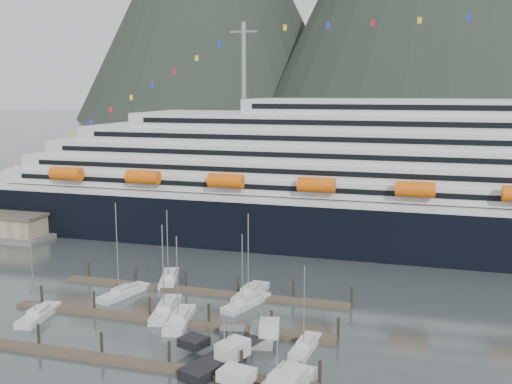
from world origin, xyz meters
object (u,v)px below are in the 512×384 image
at_px(sailboat_g, 246,303).
at_px(sailboat_c, 180,320).
at_px(sailboat_d, 166,310).
at_px(sailboat_h, 305,346).
at_px(sailboat_f, 251,293).
at_px(sailboat_b, 123,293).
at_px(sailboat_a, 39,315).
at_px(sailboat_e, 169,279).
at_px(cruise_ship, 433,191).
at_px(trawler_c, 223,356).
at_px(trawler_e, 261,337).

bearing_deg(sailboat_g, sailboat_c, 162.26).
height_order(sailboat_d, sailboat_h, sailboat_d).
bearing_deg(sailboat_c, sailboat_d, 37.85).
bearing_deg(sailboat_f, sailboat_d, 141.33).
bearing_deg(sailboat_b, sailboat_d, -101.81).
distance_m(sailboat_a, sailboat_h, 38.63).
height_order(sailboat_b, sailboat_e, sailboat_b).
bearing_deg(sailboat_f, sailboat_h, -138.78).
xyz_separation_m(cruise_ship, sailboat_d, (-36.65, -48.43, -11.62)).
relative_size(sailboat_c, trawler_c, 1.00).
distance_m(sailboat_d, trawler_e, 17.51).
xyz_separation_m(sailboat_a, sailboat_c, (20.07, 4.08, -0.01)).
height_order(sailboat_f, sailboat_h, sailboat_f).
height_order(sailboat_e, trawler_c, sailboat_e).
bearing_deg(sailboat_f, sailboat_g, -166.64).
height_order(sailboat_e, sailboat_f, sailboat_f).
xyz_separation_m(sailboat_g, trawler_c, (3.12, -19.02, 0.45)).
distance_m(sailboat_e, trawler_c, 32.80).
height_order(sailboat_a, sailboat_c, sailboat_a).
bearing_deg(trawler_e, sailboat_h, -103.07).
distance_m(sailboat_e, sailboat_h, 34.29).
relative_size(sailboat_b, sailboat_c, 1.18).
xyz_separation_m(sailboat_a, sailboat_h, (38.62, 0.66, -0.04)).
bearing_deg(sailboat_c, trawler_c, -145.93).
distance_m(cruise_ship, sailboat_f, 48.06).
relative_size(sailboat_d, trawler_e, 1.33).
relative_size(sailboat_b, trawler_c, 1.18).
height_order(sailboat_a, trawler_c, sailboat_a).
relative_size(sailboat_b, trawler_e, 1.50).
xyz_separation_m(sailboat_a, sailboat_g, (26.94, 13.16, -0.04)).
bearing_deg(trawler_e, cruise_ship, -32.35).
relative_size(sailboat_d, trawler_c, 1.05).
xyz_separation_m(sailboat_f, trawler_c, (3.76, -23.34, 0.42)).
xyz_separation_m(sailboat_a, sailboat_f, (26.30, 17.48, 0.00)).
bearing_deg(sailboat_b, cruise_ship, -32.19).
height_order(cruise_ship, sailboat_h, cruise_ship).
relative_size(sailboat_c, sailboat_e, 1.01).
relative_size(cruise_ship, sailboat_f, 15.02).
bearing_deg(sailboat_h, sailboat_g, 47.88).
bearing_deg(trawler_e, sailboat_f, 9.21).
relative_size(sailboat_c, sailboat_h, 1.15).
bearing_deg(sailboat_e, sailboat_f, -120.57).
height_order(sailboat_a, sailboat_h, sailboat_a).
height_order(cruise_ship, sailboat_a, cruise_ship).
bearing_deg(cruise_ship, trawler_e, -110.38).
distance_m(sailboat_c, trawler_e, 13.13).
height_order(sailboat_d, sailboat_g, sailboat_d).
height_order(cruise_ship, trawler_e, cruise_ship).
relative_size(sailboat_c, sailboat_g, 1.13).
bearing_deg(sailboat_g, sailboat_f, 27.77).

